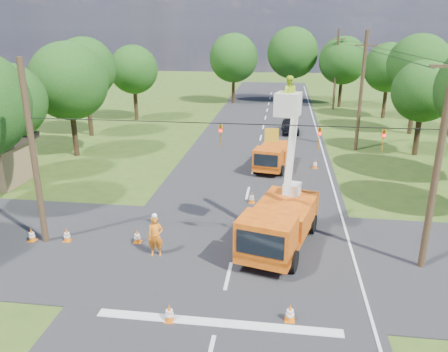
# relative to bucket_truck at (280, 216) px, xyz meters

# --- Properties ---
(ground) EXTENTS (140.00, 140.00, 0.00)m
(ground) POSITION_rel_bucket_truck_xyz_m (-2.11, 17.09, -1.71)
(ground) COLOR #2F4D17
(ground) RESTS_ON ground
(road_main) EXTENTS (12.00, 100.00, 0.06)m
(road_main) POSITION_rel_bucket_truck_xyz_m (-2.11, 17.09, -1.71)
(road_main) COLOR black
(road_main) RESTS_ON ground
(road_cross) EXTENTS (56.00, 10.00, 0.07)m
(road_cross) POSITION_rel_bucket_truck_xyz_m (-2.11, -0.91, -1.71)
(road_cross) COLOR black
(road_cross) RESTS_ON ground
(stop_bar) EXTENTS (9.00, 0.45, 0.02)m
(stop_bar) POSITION_rel_bucket_truck_xyz_m (-2.11, -6.11, -1.71)
(stop_bar) COLOR silver
(stop_bar) RESTS_ON ground
(edge_line) EXTENTS (0.12, 90.00, 0.02)m
(edge_line) POSITION_rel_bucket_truck_xyz_m (3.49, 17.09, -1.71)
(edge_line) COLOR silver
(edge_line) RESTS_ON ground
(bucket_truck) EXTENTS (3.98, 6.96, 8.22)m
(bucket_truck) POSITION_rel_bucket_truck_xyz_m (0.00, 0.00, 0.00)
(bucket_truck) COLOR orange
(bucket_truck) RESTS_ON ground
(second_truck) EXTENTS (2.88, 5.63, 2.01)m
(second_truck) POSITION_rel_bucket_truck_xyz_m (-0.69, 12.54, -0.67)
(second_truck) COLOR orange
(second_truck) RESTS_ON ground
(ground_worker) EXTENTS (0.80, 0.58, 2.02)m
(ground_worker) POSITION_rel_bucket_truck_xyz_m (-5.70, -1.55, -0.70)
(ground_worker) COLOR orange
(ground_worker) RESTS_ON ground
(distant_car) EXTENTS (1.86, 4.27, 1.43)m
(distant_car) POSITION_rel_bucket_truck_xyz_m (0.71, 24.79, -1.00)
(distant_car) COLOR black
(distant_car) RESTS_ON ground
(traffic_cone_0) EXTENTS (0.38, 0.38, 0.71)m
(traffic_cone_0) POSITION_rel_bucket_truck_xyz_m (-3.86, -6.21, -1.36)
(traffic_cone_0) COLOR orange
(traffic_cone_0) RESTS_ON ground
(traffic_cone_1) EXTENTS (0.38, 0.38, 0.71)m
(traffic_cone_1) POSITION_rel_bucket_truck_xyz_m (0.51, -5.60, -1.36)
(traffic_cone_1) COLOR orange
(traffic_cone_1) RESTS_ON ground
(traffic_cone_2) EXTENTS (0.38, 0.38, 0.71)m
(traffic_cone_2) POSITION_rel_bucket_truck_xyz_m (-1.73, 5.51, -1.36)
(traffic_cone_2) COLOR orange
(traffic_cone_2) RESTS_ON ground
(traffic_cone_3) EXTENTS (0.38, 0.38, 0.71)m
(traffic_cone_3) POSITION_rel_bucket_truck_xyz_m (0.51, 7.26, -1.36)
(traffic_cone_3) COLOR orange
(traffic_cone_3) RESTS_ON ground
(traffic_cone_4) EXTENTS (0.38, 0.38, 0.71)m
(traffic_cone_4) POSITION_rel_bucket_truck_xyz_m (-6.99, -0.44, -1.36)
(traffic_cone_4) COLOR orange
(traffic_cone_4) RESTS_ON ground
(traffic_cone_5) EXTENTS (0.38, 0.38, 0.71)m
(traffic_cone_5) POSITION_rel_bucket_truck_xyz_m (-10.54, -0.77, -1.36)
(traffic_cone_5) COLOR orange
(traffic_cone_5) RESTS_ON ground
(traffic_cone_6) EXTENTS (0.38, 0.38, 0.71)m
(traffic_cone_6) POSITION_rel_bucket_truck_xyz_m (-12.29, -1.00, -1.36)
(traffic_cone_6) COLOR orange
(traffic_cone_6) RESTS_ON ground
(traffic_cone_7) EXTENTS (0.38, 0.38, 0.71)m
(traffic_cone_7) POSITION_rel_bucket_truck_xyz_m (2.52, 13.07, -1.36)
(traffic_cone_7) COLOR orange
(traffic_cone_7) RESTS_ON ground
(pole_right_near) EXTENTS (1.80, 0.30, 10.00)m
(pole_right_near) POSITION_rel_bucket_truck_xyz_m (6.39, -0.91, 3.39)
(pole_right_near) COLOR #4C3823
(pole_right_near) RESTS_ON ground
(pole_right_mid) EXTENTS (1.80, 0.30, 10.00)m
(pole_right_mid) POSITION_rel_bucket_truck_xyz_m (6.39, 19.09, 3.39)
(pole_right_mid) COLOR #4C3823
(pole_right_mid) RESTS_ON ground
(pole_right_far) EXTENTS (1.80, 0.30, 10.00)m
(pole_right_far) POSITION_rel_bucket_truck_xyz_m (6.39, 39.09, 3.39)
(pole_right_far) COLOR #4C3823
(pole_right_far) RESTS_ON ground
(pole_left) EXTENTS (0.30, 0.30, 9.00)m
(pole_left) POSITION_rel_bucket_truck_xyz_m (-11.61, -0.91, 2.79)
(pole_left) COLOR #4C3823
(pole_left) RESTS_ON ground
(signal_span) EXTENTS (18.00, 0.29, 1.07)m
(signal_span) POSITION_rel_bucket_truck_xyz_m (0.12, -0.92, 4.16)
(signal_span) COLOR black
(signal_span) RESTS_ON ground
(tree_left_c) EXTENTS (5.20, 5.20, 8.06)m
(tree_left_c) POSITION_rel_bucket_truck_xyz_m (-18.61, 8.09, 3.72)
(tree_left_c) COLOR #382616
(tree_left_c) RESTS_ON ground
(tree_left_d) EXTENTS (6.20, 6.20, 9.24)m
(tree_left_d) POSITION_rel_bucket_truck_xyz_m (-17.11, 14.09, 4.41)
(tree_left_d) COLOR #382616
(tree_left_d) RESTS_ON ground
(tree_left_e) EXTENTS (5.80, 5.80, 9.41)m
(tree_left_e) POSITION_rel_bucket_truck_xyz_m (-18.91, 21.09, 4.78)
(tree_left_e) COLOR #382616
(tree_left_e) RESTS_ON ground
(tree_left_f) EXTENTS (5.40, 5.40, 8.40)m
(tree_left_f) POSITION_rel_bucket_truck_xyz_m (-16.91, 29.09, 3.97)
(tree_left_f) COLOR #382616
(tree_left_f) RESTS_ON ground
(tree_right_c) EXTENTS (5.00, 5.00, 7.83)m
(tree_right_c) POSITION_rel_bucket_truck_xyz_m (11.09, 18.09, 3.60)
(tree_right_c) COLOR #382616
(tree_right_c) RESTS_ON ground
(tree_right_d) EXTENTS (6.00, 6.00, 9.70)m
(tree_right_d) POSITION_rel_bucket_truck_xyz_m (12.69, 26.09, 4.96)
(tree_right_d) COLOR #382616
(tree_right_d) RESTS_ON ground
(tree_right_e) EXTENTS (5.60, 5.60, 8.63)m
(tree_right_e) POSITION_rel_bucket_truck_xyz_m (11.69, 34.09, 4.10)
(tree_right_e) COLOR #382616
(tree_right_e) RESTS_ON ground
(tree_far_a) EXTENTS (6.60, 6.60, 9.50)m
(tree_far_a) POSITION_rel_bucket_truck_xyz_m (-7.11, 42.09, 4.47)
(tree_far_a) COLOR #382616
(tree_far_a) RESTS_ON ground
(tree_far_b) EXTENTS (7.00, 7.00, 10.32)m
(tree_far_b) POSITION_rel_bucket_truck_xyz_m (0.89, 44.09, 5.09)
(tree_far_b) COLOR #382616
(tree_far_b) RESTS_ON ground
(tree_far_c) EXTENTS (6.20, 6.20, 9.18)m
(tree_far_c) POSITION_rel_bucket_truck_xyz_m (7.39, 41.09, 4.35)
(tree_far_c) COLOR #382616
(tree_far_c) RESTS_ON ground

